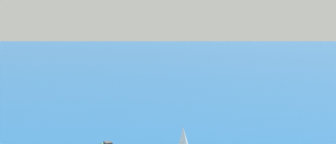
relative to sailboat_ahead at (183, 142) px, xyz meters
The scene contains 1 object.
sailboat_ahead is the anchor object (origin of this frame).
Camera 1 is at (95.69, 70.67, 42.90)m, focal length 52.29 mm.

